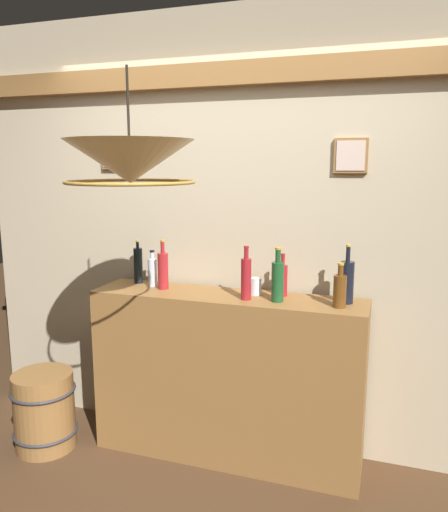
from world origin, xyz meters
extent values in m
cube|color=#BCAD8E|center=(0.00, 1.10, 1.40)|extent=(3.78, 0.08, 2.79)
cube|color=olive|center=(0.00, 1.04, 2.38)|extent=(3.78, 0.10, 0.14)
cube|color=olive|center=(-0.83, 1.05, 1.89)|extent=(0.27, 0.03, 0.17)
cube|color=beige|center=(-0.83, 1.03, 1.89)|extent=(0.24, 0.01, 0.14)
cube|color=olive|center=(0.68, 1.05, 1.89)|extent=(0.19, 0.03, 0.20)
cube|color=beige|center=(0.68, 1.03, 1.89)|extent=(0.16, 0.01, 0.17)
cube|color=olive|center=(0.00, 0.83, 0.53)|extent=(1.68, 0.38, 1.06)
cylinder|color=black|center=(-0.66, 0.94, 1.18)|extent=(0.06, 0.06, 0.24)
cylinder|color=black|center=(-0.66, 0.94, 1.32)|extent=(0.02, 0.02, 0.04)
cylinder|color=#B7932D|center=(-0.66, 0.94, 1.35)|extent=(0.02, 0.02, 0.01)
cylinder|color=silver|center=(-0.53, 0.90, 1.15)|extent=(0.06, 0.06, 0.18)
cylinder|color=silver|center=(-0.53, 0.90, 1.26)|extent=(0.03, 0.03, 0.05)
cylinder|color=black|center=(-0.53, 0.90, 1.29)|extent=(0.03, 0.03, 0.01)
cylinder|color=maroon|center=(0.14, 0.77, 1.18)|extent=(0.06, 0.06, 0.24)
cylinder|color=maroon|center=(0.14, 0.77, 1.34)|extent=(0.03, 0.03, 0.06)
cylinder|color=maroon|center=(0.14, 0.77, 1.37)|extent=(0.03, 0.03, 0.01)
cylinder|color=brown|center=(0.68, 0.78, 1.15)|extent=(0.07, 0.07, 0.18)
cylinder|color=brown|center=(0.68, 0.78, 1.27)|extent=(0.03, 0.03, 0.06)
cylinder|color=#B7932D|center=(0.68, 0.78, 1.31)|extent=(0.04, 0.04, 0.01)
cylinder|color=maroon|center=(0.32, 0.92, 1.16)|extent=(0.06, 0.06, 0.19)
cylinder|color=maroon|center=(0.32, 0.92, 1.28)|extent=(0.02, 0.02, 0.06)
cylinder|color=maroon|center=(0.32, 0.92, 1.31)|extent=(0.03, 0.03, 0.01)
cylinder|color=black|center=(0.70, 0.88, 1.18)|extent=(0.08, 0.08, 0.24)
cylinder|color=black|center=(0.70, 0.88, 1.35)|extent=(0.02, 0.02, 0.09)
cylinder|color=#B7932D|center=(0.70, 0.88, 1.39)|extent=(0.03, 0.03, 0.01)
cylinder|color=maroon|center=(-0.43, 0.85, 1.18)|extent=(0.07, 0.07, 0.23)
cylinder|color=maroon|center=(-0.43, 0.85, 1.33)|extent=(0.02, 0.02, 0.08)
cylinder|color=#B7932D|center=(-0.43, 0.85, 1.37)|extent=(0.03, 0.03, 0.01)
cylinder|color=#1B4C25|center=(0.32, 0.79, 1.18)|extent=(0.07, 0.07, 0.23)
cylinder|color=#1B4C25|center=(0.32, 0.79, 1.33)|extent=(0.03, 0.03, 0.08)
cylinder|color=#B7932D|center=(0.32, 0.79, 1.37)|extent=(0.04, 0.04, 0.01)
cylinder|color=silver|center=(0.16, 0.90, 1.11)|extent=(0.07, 0.07, 0.10)
cone|color=beige|center=(-0.23, 0.11, 1.86)|extent=(0.60, 0.60, 0.20)
cylinder|color=black|center=(-0.23, 0.11, 2.12)|extent=(0.01, 0.01, 0.32)
torus|color=#AD8433|center=(-0.23, 0.11, 1.76)|extent=(0.60, 0.60, 0.02)
cylinder|color=olive|center=(-1.16, 0.53, 0.26)|extent=(0.39, 0.39, 0.51)
torus|color=#333338|center=(-1.16, 0.53, 0.40)|extent=(0.41, 0.41, 0.02)
torus|color=#333338|center=(-1.16, 0.53, 0.11)|extent=(0.41, 0.41, 0.02)
camera|label=1|loc=(0.92, -1.96, 1.85)|focal=35.01mm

